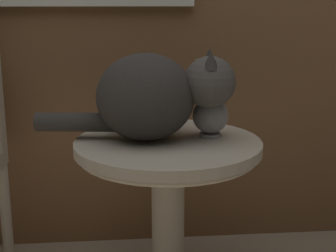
% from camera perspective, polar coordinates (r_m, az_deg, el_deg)
% --- Properties ---
extents(wicker_side_table, '(0.63, 0.63, 0.62)m').
position_cam_1_polar(wicker_side_table, '(1.76, 0.00, -8.21)').
color(wicker_side_table, '#B2A893').
rests_on(wicker_side_table, ground_plane).
extents(cat, '(0.67, 0.33, 0.30)m').
position_cam_1_polar(cat, '(1.67, -1.70, 3.47)').
color(cat, '#33302D').
rests_on(cat, wicker_side_table).
extents(pewter_vase_with_ivy, '(0.12, 0.12, 0.27)m').
position_cam_1_polar(pewter_vase_with_ivy, '(1.73, 4.81, 1.68)').
color(pewter_vase_with_ivy, '#99999E').
rests_on(pewter_vase_with_ivy, wicker_side_table).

